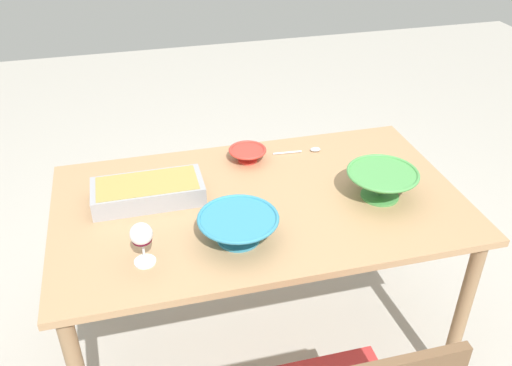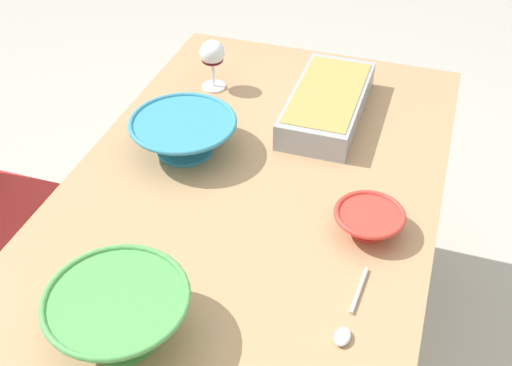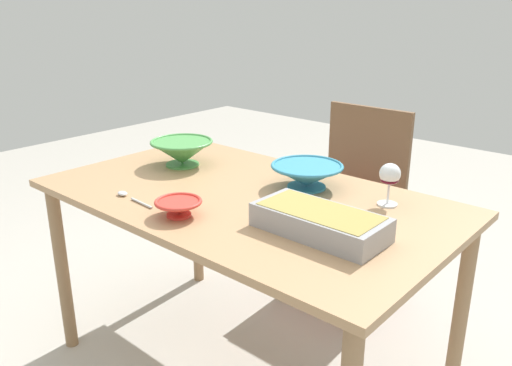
{
  "view_description": "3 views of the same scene",
  "coord_description": "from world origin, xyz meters",
  "px_view_note": "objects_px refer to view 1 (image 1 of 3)",
  "views": [
    {
      "loc": [
        -0.42,
        -1.59,
        1.88
      ],
      "look_at": [
        -0.02,
        -0.03,
        0.85
      ],
      "focal_mm": 38.33,
      "sensor_mm": 36.0,
      "label": 1
    },
    {
      "loc": [
        1.04,
        0.36,
        1.71
      ],
      "look_at": [
        -0.02,
        0.02,
        0.79
      ],
      "focal_mm": 44.38,
      "sensor_mm": 36.0,
      "label": 2
    },
    {
      "loc": [
        -1.18,
        1.28,
        1.41
      ],
      "look_at": [
        -0.04,
        -0.02,
        0.8
      ],
      "focal_mm": 36.58,
      "sensor_mm": 36.0,
      "label": 3
    }
  ],
  "objects_px": {
    "mixing_bowl": "(238,227)",
    "serving_spoon": "(307,150)",
    "small_bowl": "(382,183)",
    "dining_table": "(259,219)",
    "casserole_dish": "(148,191)",
    "wine_glass": "(142,237)",
    "serving_bowl": "(248,154)"
  },
  "relations": [
    {
      "from": "dining_table",
      "to": "mixing_bowl",
      "type": "bearing_deg",
      "value": -121.51
    },
    {
      "from": "casserole_dish",
      "to": "small_bowl",
      "type": "distance_m",
      "value": 0.84
    },
    {
      "from": "small_bowl",
      "to": "mixing_bowl",
      "type": "bearing_deg",
      "value": -168.31
    },
    {
      "from": "serving_spoon",
      "to": "small_bowl",
      "type": "bearing_deg",
      "value": -68.6
    },
    {
      "from": "mixing_bowl",
      "to": "small_bowl",
      "type": "bearing_deg",
      "value": 11.69
    },
    {
      "from": "dining_table",
      "to": "serving_spoon",
      "type": "bearing_deg",
      "value": 46.29
    },
    {
      "from": "dining_table",
      "to": "casserole_dish",
      "type": "xyz_separation_m",
      "value": [
        -0.39,
        0.1,
        0.13
      ]
    },
    {
      "from": "small_bowl",
      "to": "dining_table",
      "type": "bearing_deg",
      "value": 168.63
    },
    {
      "from": "mixing_bowl",
      "to": "casserole_dish",
      "type": "bearing_deg",
      "value": 131.39
    },
    {
      "from": "mixing_bowl",
      "to": "small_bowl",
      "type": "distance_m",
      "value": 0.57
    },
    {
      "from": "wine_glass",
      "to": "serving_bowl",
      "type": "xyz_separation_m",
      "value": [
        0.46,
        0.53,
        -0.07
      ]
    },
    {
      "from": "dining_table",
      "to": "serving_spoon",
      "type": "height_order",
      "value": "serving_spoon"
    },
    {
      "from": "serving_bowl",
      "to": "serving_spoon",
      "type": "xyz_separation_m",
      "value": [
        0.26,
        0.01,
        -0.03
      ]
    },
    {
      "from": "wine_glass",
      "to": "serving_spoon",
      "type": "distance_m",
      "value": 0.9
    },
    {
      "from": "mixing_bowl",
      "to": "dining_table",
      "type": "bearing_deg",
      "value": 58.49
    },
    {
      "from": "casserole_dish",
      "to": "small_bowl",
      "type": "bearing_deg",
      "value": -12.73
    },
    {
      "from": "wine_glass",
      "to": "mixing_bowl",
      "type": "height_order",
      "value": "wine_glass"
    },
    {
      "from": "dining_table",
      "to": "wine_glass",
      "type": "xyz_separation_m",
      "value": [
        -0.43,
        -0.24,
        0.19
      ]
    },
    {
      "from": "dining_table",
      "to": "small_bowl",
      "type": "distance_m",
      "value": 0.47
    },
    {
      "from": "dining_table",
      "to": "small_bowl",
      "type": "xyz_separation_m",
      "value": [
        0.43,
        -0.09,
        0.15
      ]
    },
    {
      "from": "mixing_bowl",
      "to": "small_bowl",
      "type": "xyz_separation_m",
      "value": [
        0.56,
        0.12,
        0.01
      ]
    },
    {
      "from": "dining_table",
      "to": "wine_glass",
      "type": "distance_m",
      "value": 0.53
    },
    {
      "from": "wine_glass",
      "to": "serving_spoon",
      "type": "height_order",
      "value": "wine_glass"
    },
    {
      "from": "dining_table",
      "to": "serving_spoon",
      "type": "xyz_separation_m",
      "value": [
        0.28,
        0.3,
        0.09
      ]
    },
    {
      "from": "mixing_bowl",
      "to": "serving_spoon",
      "type": "distance_m",
      "value": 0.65
    },
    {
      "from": "mixing_bowl",
      "to": "serving_bowl",
      "type": "height_order",
      "value": "mixing_bowl"
    },
    {
      "from": "serving_bowl",
      "to": "small_bowl",
      "type": "bearing_deg",
      "value": -42.36
    },
    {
      "from": "dining_table",
      "to": "mixing_bowl",
      "type": "distance_m",
      "value": 0.27
    },
    {
      "from": "mixing_bowl",
      "to": "small_bowl",
      "type": "height_order",
      "value": "small_bowl"
    },
    {
      "from": "dining_table",
      "to": "serving_bowl",
      "type": "height_order",
      "value": "serving_bowl"
    },
    {
      "from": "casserole_dish",
      "to": "serving_bowl",
      "type": "bearing_deg",
      "value": 24.31
    },
    {
      "from": "dining_table",
      "to": "serving_bowl",
      "type": "bearing_deg",
      "value": 85.12
    }
  ]
}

